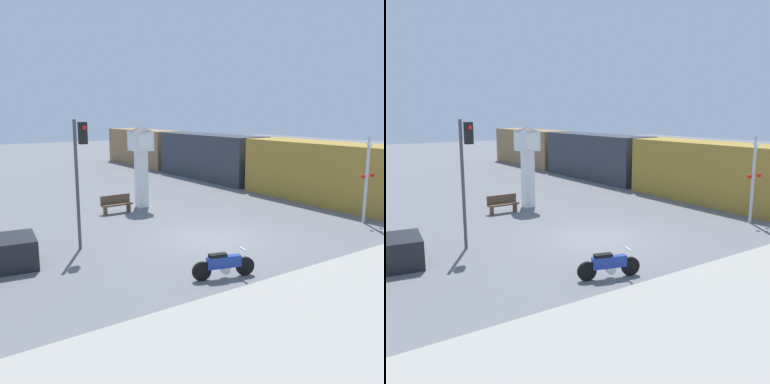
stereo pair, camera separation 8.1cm
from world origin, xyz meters
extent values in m
plane|color=slate|center=(0.00, 0.00, 0.00)|extent=(120.00, 120.00, 0.00)
cube|color=#9E998E|center=(0.00, -7.58, 0.05)|extent=(36.00, 6.00, 0.10)
cylinder|color=black|center=(-1.53, -3.78, 0.30)|extent=(0.61, 0.27, 0.60)
cylinder|color=black|center=(-2.92, -3.37, 0.30)|extent=(0.61, 0.27, 0.60)
cube|color=navy|center=(-2.22, -3.58, 0.52)|extent=(1.12, 0.53, 0.36)
cube|color=black|center=(-2.41, -3.52, 0.75)|extent=(0.61, 0.38, 0.10)
cylinder|color=silver|center=(-2.17, -3.59, 0.27)|extent=(0.33, 0.27, 0.28)
cube|color=silver|center=(-1.63, -3.75, 0.88)|extent=(0.18, 0.44, 0.04)
cube|color=white|center=(0.47, 6.85, 1.53)|extent=(0.55, 0.55, 3.06)
cube|color=white|center=(0.47, 6.85, 3.58)|extent=(1.04, 1.04, 1.04)
cylinder|color=white|center=(0.47, 6.32, 3.58)|extent=(0.83, 0.02, 0.83)
cone|color=#333338|center=(0.47, 6.85, 4.21)|extent=(1.25, 1.25, 0.20)
cube|color=olive|center=(9.72, 2.29, 1.70)|extent=(2.80, 10.16, 3.40)
cube|color=#333842|center=(9.72, 13.05, 1.70)|extent=(2.80, 10.16, 3.40)
cube|color=olive|center=(9.72, 23.81, 1.70)|extent=(2.80, 10.16, 3.40)
cylinder|color=#47474C|center=(-4.87, 1.76, 2.41)|extent=(0.12, 0.12, 4.82)
cube|color=black|center=(-4.57, 1.76, 4.32)|extent=(0.28, 0.24, 0.80)
sphere|color=red|center=(-4.57, 1.61, 4.52)|extent=(0.16, 0.16, 0.16)
cylinder|color=#B7B7BC|center=(7.41, -1.97, 2.01)|extent=(0.14, 0.14, 4.02)
cube|color=white|center=(7.41, -1.97, 3.67)|extent=(0.82, 0.82, 0.14)
sphere|color=red|center=(7.06, -2.02, 2.21)|extent=(0.20, 0.20, 0.20)
sphere|color=red|center=(7.76, -2.02, 2.21)|extent=(0.20, 0.20, 0.20)
cube|color=brown|center=(-1.27, 6.28, 0.45)|extent=(1.60, 0.44, 0.08)
cube|color=brown|center=(-1.27, 6.47, 0.70)|extent=(1.60, 0.06, 0.44)
cube|color=brown|center=(-1.91, 6.28, 0.21)|extent=(0.08, 0.35, 0.41)
cube|color=brown|center=(-0.63, 6.28, 0.21)|extent=(0.08, 0.35, 0.41)
camera|label=1|loc=(-10.16, -13.37, 5.07)|focal=40.00mm
camera|label=2|loc=(-10.09, -13.42, 5.07)|focal=40.00mm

